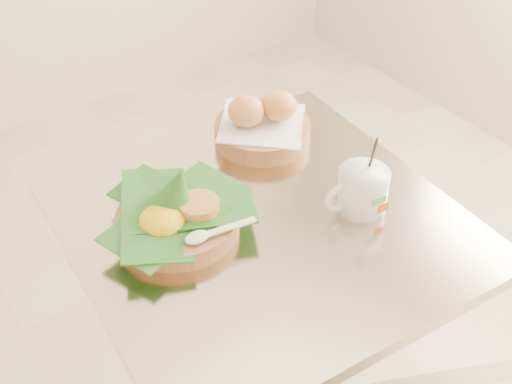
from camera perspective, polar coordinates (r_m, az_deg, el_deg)
cafe_table at (r=1.38m, az=0.65°, el=-9.37°), size 0.74×0.74×0.75m
rice_basket at (r=1.18m, az=-7.02°, el=-1.94°), size 0.28×0.28×0.14m
bread_basket at (r=1.41m, az=0.57°, el=6.01°), size 0.25×0.25×0.11m
coffee_mug at (r=1.23m, az=9.36°, el=0.24°), size 0.13×0.10×0.17m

